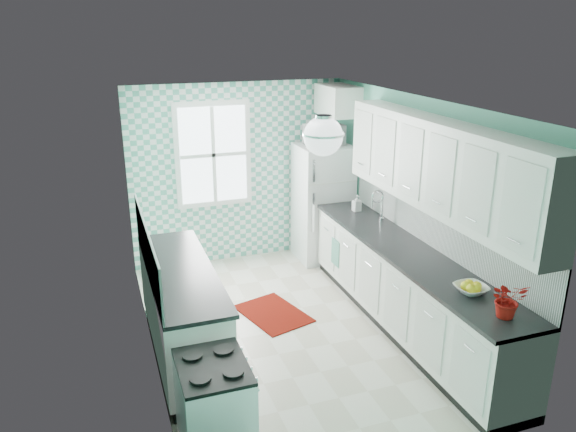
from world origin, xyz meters
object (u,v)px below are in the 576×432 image
object	(u,v)px
fridge	(323,203)
stove	(215,408)
potted_plant	(508,299)
sink	(370,223)
ceiling_light	(323,136)
fruit_bowl	(471,289)
microwave	(324,135)

from	to	relation	value
fridge	stove	bearing A→B (deg)	-124.18
stove	potted_plant	world-z (taller)	potted_plant
fridge	potted_plant	xyz separation A→B (m)	(0.09, -3.69, 0.27)
stove	sink	bearing A→B (deg)	42.42
ceiling_light	fruit_bowl	bearing A→B (deg)	-28.15
fruit_bowl	stove	bearing A→B (deg)	-176.48
ceiling_light	fruit_bowl	world-z (taller)	ceiling_light
ceiling_light	potted_plant	xyz separation A→B (m)	(1.20, -1.11, -1.22)
fridge	fruit_bowl	size ratio (longest dim) A/B	5.79
stove	potted_plant	bearing A→B (deg)	-6.33
microwave	fridge	bearing A→B (deg)	52.73
ceiling_light	potted_plant	world-z (taller)	ceiling_light
fridge	sink	distance (m)	1.28
fridge	stove	xyz separation A→B (m)	(-2.31, -3.37, -0.41)
ceiling_light	sink	distance (m)	2.26
fridge	microwave	distance (m)	0.97
microwave	sink	bearing A→B (deg)	93.00
sink	fridge	bearing A→B (deg)	91.32
stove	ceiling_light	bearing A→B (deg)	34.54
potted_plant	microwave	bearing A→B (deg)	91.40
fruit_bowl	potted_plant	distance (m)	0.48
fridge	fruit_bowl	xyz separation A→B (m)	(0.09, -3.23, 0.15)
fruit_bowl	potted_plant	world-z (taller)	potted_plant
stove	fridge	bearing A→B (deg)	56.79
fridge	sink	world-z (taller)	fridge
microwave	fruit_bowl	bearing A→B (deg)	90.34
stove	microwave	size ratio (longest dim) A/B	1.56
potted_plant	fridge	bearing A→B (deg)	91.40
stove	fruit_bowl	distance (m)	2.47
ceiling_light	stove	bearing A→B (deg)	-146.63
fridge	fruit_bowl	bearing A→B (deg)	-88.21
potted_plant	microwave	size ratio (longest dim) A/B	0.62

